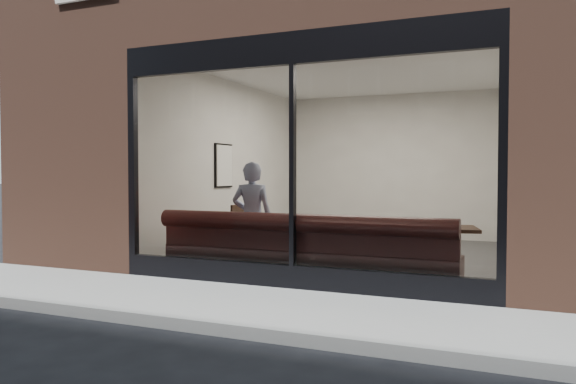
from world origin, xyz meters
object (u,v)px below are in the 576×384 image
at_px(banquette, 304,266).
at_px(cafe_chair_left, 231,248).
at_px(person, 252,218).
at_px(cafe_table_right, 449,229).
at_px(cafe_table_left, 213,219).

xyz_separation_m(banquette, cafe_chair_left, (-1.71, 1.10, 0.01)).
distance_m(banquette, person, 1.15).
xyz_separation_m(person, cafe_table_right, (2.71, 0.23, -0.07)).
bearing_deg(cafe_chair_left, cafe_table_left, 98.99).
bearing_deg(banquette, cafe_table_left, 161.17).
bearing_deg(cafe_table_left, person, -18.52).
distance_m(cafe_table_left, cafe_table_right, 3.52).
xyz_separation_m(person, cafe_table_left, (-0.81, 0.27, -0.07)).
bearing_deg(cafe_chair_left, person, 147.35).
bearing_deg(person, banquette, 149.16).
xyz_separation_m(banquette, cafe_table_right, (1.78, 0.56, 0.52)).
bearing_deg(person, cafe_table_left, -30.27).
bearing_deg(cafe_table_left, banquette, -18.83).
relative_size(person, cafe_table_left, 2.99).
distance_m(banquette, cafe_chair_left, 2.03).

